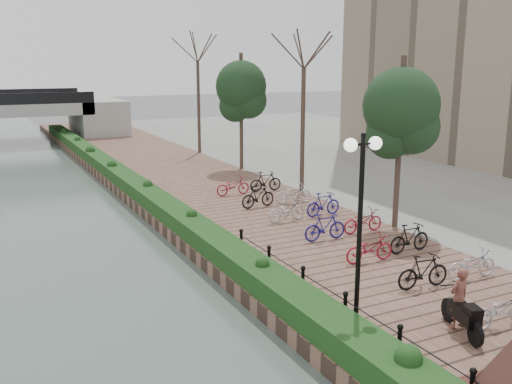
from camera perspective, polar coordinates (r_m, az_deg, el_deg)
promenade at (r=27.98m, az=-4.06°, el=-0.62°), size 8.00×75.00×0.50m
inland_pavement at (r=37.04m, az=19.44°, el=1.99°), size 24.00×75.00×0.50m
hedge at (r=29.14m, az=-12.17°, el=0.77°), size 1.10×56.00×0.60m
chain_fence at (r=13.74m, az=11.37°, el=-12.84°), size 0.10×14.10×0.70m
lamppost at (r=13.56m, az=10.49°, el=0.41°), size 1.02×0.32×4.66m
motorcycle at (r=14.49m, az=19.90°, el=-11.38°), size 0.96×1.65×0.98m
pedestrian at (r=14.63m, az=19.63°, el=-9.96°), size 0.57×0.39×1.52m
bicycle_parking at (r=21.17m, az=8.74°, el=-3.14°), size 2.40×17.32×1.00m
street_trees at (r=25.11m, az=8.64°, el=5.69°), size 3.20×37.12×6.80m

